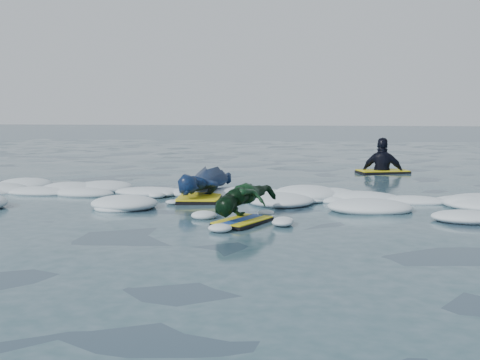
% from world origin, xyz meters
% --- Properties ---
extents(ground, '(120.00, 120.00, 0.00)m').
position_xyz_m(ground, '(0.00, 0.00, 0.00)').
color(ground, '#1B3642').
rests_on(ground, ground).
extents(foam_band, '(12.00, 3.10, 0.30)m').
position_xyz_m(foam_band, '(0.00, 1.03, 0.00)').
color(foam_band, silver).
rests_on(foam_band, ground).
extents(prone_woman_unit, '(0.82, 1.79, 0.46)m').
position_xyz_m(prone_woman_unit, '(-0.66, 1.33, 0.24)').
color(prone_woman_unit, black).
rests_on(prone_woman_unit, ground).
extents(prone_child_unit, '(0.85, 1.30, 0.47)m').
position_xyz_m(prone_child_unit, '(0.36, -0.51, 0.24)').
color(prone_child_unit, black).
rests_on(prone_child_unit, ground).
extents(waiting_rider_unit, '(1.24, 0.95, 1.65)m').
position_xyz_m(waiting_rider_unit, '(2.22, 5.90, -0.02)').
color(waiting_rider_unit, black).
rests_on(waiting_rider_unit, ground).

